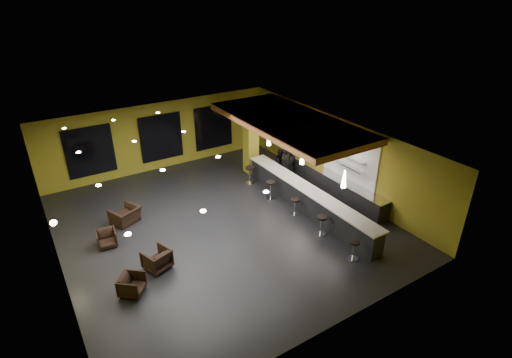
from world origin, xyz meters
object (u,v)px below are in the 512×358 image
staff_b (281,163)px  bar_stool_0 (354,248)px  staff_c (289,162)px  pendant_1 (302,156)px  bar_stool_2 (295,205)px  prep_counter (334,185)px  pendant_2 (269,138)px  armchair_b (157,259)px  armchair_c (107,238)px  bar_counter (307,200)px  bar_stool_3 (271,188)px  bar_stool_4 (250,173)px  column (251,140)px  staff_a (286,164)px  armchair_a (132,285)px  pendant_0 (344,179)px  armchair_d (125,215)px  bar_stool_1 (321,223)px

staff_b → bar_stool_0: 6.95m
staff_c → pendant_1: bearing=-92.0°
bar_stool_0 → bar_stool_2: size_ratio=1.03×
prep_counter → pendant_2: size_ratio=8.57×
armchair_b → armchair_c: size_ratio=1.17×
staff_b → bar_counter: bearing=-119.9°
pendant_1 → armchair_b: bearing=-173.2°
armchair_b → pendant_1: bearing=167.7°
bar_stool_3 → staff_b: bearing=43.3°
staff_b → bar_stool_3: staff_b is taller
bar_stool_4 → prep_counter: bearing=-47.1°
armchair_b → bar_stool_4: size_ratio=0.95×
bar_counter → bar_stool_0: bearing=-101.7°
pendant_2 → bar_stool_2: (-0.65, -3.01, -1.89)m
column → staff_a: size_ratio=1.90×
pendant_2 → bar_stool_4: size_ratio=0.81×
column → staff_a: column is taller
pendant_1 → pendant_2: (0.00, 2.50, 0.00)m
armchair_a → armchair_b: 1.33m
bar_stool_2 → bar_stool_3: (-0.10, 1.67, 0.08)m
armchair_b → bar_stool_2: 6.17m
pendant_0 → armchair_d: (-6.90, 5.16, -2.01)m
bar_counter → armchair_b: 6.82m
staff_c → bar_stool_4: (-2.02, 0.44, -0.25)m
pendant_1 → bar_stool_3: pendant_1 is taller
column → armchair_c: bearing=-161.5°
pendant_1 → staff_b: bearing=71.9°
bar_counter → armchair_d: 7.59m
prep_counter → armchair_b: (-8.82, -0.81, -0.05)m
pendant_2 → staff_a: size_ratio=0.38×
column → armchair_d: size_ratio=3.31×
armchair_c → pendant_1: bearing=-2.9°
prep_counter → pendant_0: bearing=-128.7°
armchair_d → bar_stool_0: bar_stool_0 is taller
prep_counter → staff_b: 2.95m
pendant_0 → pendant_2: size_ratio=1.00×
pendant_0 → bar_stool_3: (-0.75, 3.67, -1.81)m
prep_counter → bar_stool_4: size_ratio=6.92×
armchair_d → bar_stool_1: 7.91m
pendant_2 → bar_stool_4: pendant_2 is taller
bar_stool_1 → bar_stool_4: bar_stool_4 is taller
bar_stool_0 → bar_stool_4: bar_stool_4 is taller
staff_a → bar_stool_1: bearing=-127.5°
bar_stool_0 → staff_c: bearing=73.1°
prep_counter → pendant_1: (-2.00, 0.00, 1.92)m
staff_c → bar_stool_0: 6.88m
staff_b → staff_c: (0.37, -0.19, 0.05)m
armchair_c → bar_stool_3: size_ratio=0.83×
bar_counter → bar_stool_1: bar_counter is taller
staff_c → bar_stool_1: staff_c is taller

